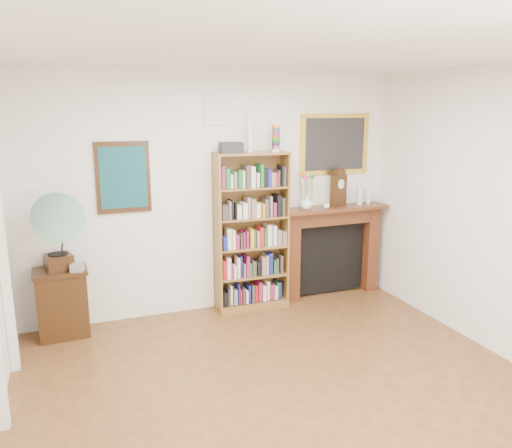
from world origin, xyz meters
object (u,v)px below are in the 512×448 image
Objects in this scene: cd_stack at (77,267)px; bottle_left at (360,196)px; side_cabinet at (62,303)px; bottle_right at (368,196)px; fireplace at (331,243)px; mantel_clock at (339,189)px; gramophone at (55,228)px; flower_vase at (306,202)px; bookshelf at (252,223)px; teacup at (326,206)px.

bottle_left is at bearing 2.91° from cd_stack.
bottle_right is at bearing -1.48° from side_cabinet.
mantel_clock is at bearing -30.42° from fireplace.
gramophone is at bearing 161.70° from mantel_clock.
cd_stack is 2.74m from flower_vase.
bookshelf is 18.16× the size of cd_stack.
mantel_clock is at bearing 4.13° from bookshelf.
cd_stack is (0.18, -0.12, 0.41)m from side_cabinet.
side_cabinet is 9.63× the size of teacup.
gramophone is 5.14× the size of flower_vase.
teacup is at bearing -12.21° from gramophone.
bookshelf reaches higher than bottle_left.
bookshelf is 1.55× the size of fireplace.
bottle_left is 0.15m from bottle_right.
bookshelf is 2.27m from side_cabinet.
bottle_left is 1.20× the size of bottle_right.
bottle_right is at bearing 3.63° from bookshelf.
teacup is at bearing -171.36° from bottle_right.
teacup is at bearing -1.43° from bookshelf.
cd_stack is at bearing -36.14° from side_cabinet.
gramophone is at bearing -179.16° from cd_stack.
cd_stack is 0.50× the size of bottle_left.
bottle_left is at bearing -172.14° from bottle_right.
fireplace is (3.27, 0.11, 0.33)m from side_cabinet.
bottle_right is at bearing -4.78° from fireplace.
fireplace is 0.71m from mantel_clock.
side_cabinet is 3.75m from bottle_left.
fireplace is at bearing 6.00° from bookshelf.
teacup is at bearing -3.08° from side_cabinet.
side_cabinet is 1.61× the size of mantel_clock.
cd_stack is (-1.98, -0.16, -0.28)m from bookshelf.
mantel_clock is 0.31m from teacup.
bookshelf is 10.90× the size of bottle_right.
mantel_clock is at bearing 3.54° from cd_stack.
teacup is 0.53m from bottle_left.
side_cabinet is 3.29m from fireplace.
bottle_right is (3.78, 0.08, 0.91)m from side_cabinet.
fireplace is at bearing 40.65° from teacup.
mantel_clock is (3.34, 0.20, 0.19)m from gramophone.
teacup is 0.67m from bottle_right.
bottle_right is (3.60, 0.20, 0.50)m from cd_stack.
gramophone is at bearing -178.21° from teacup.
bookshelf is 2.58× the size of gramophone.
cd_stack is 0.60× the size of bottle_right.
bookshelf is 13.24× the size of flower_vase.
bookshelf reaches higher than bottle_right.
side_cabinet is at bearing 159.66° from mantel_clock.
bottle_left is (0.30, -0.02, -0.10)m from mantel_clock.
gramophone is at bearing -176.86° from fireplace.
mantel_clock reaches higher than gramophone.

